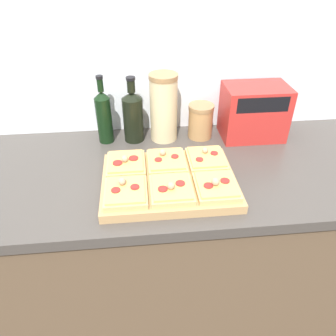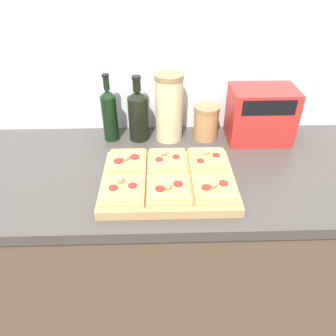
{
  "view_description": "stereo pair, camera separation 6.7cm",
  "coord_description": "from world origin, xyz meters",
  "px_view_note": "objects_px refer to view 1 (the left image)",
  "views": [
    {
      "loc": [
        -0.08,
        -0.69,
        1.62
      ],
      "look_at": [
        0.01,
        0.24,
        0.96
      ],
      "focal_mm": 35.0,
      "sensor_mm": 36.0,
      "label": 1
    },
    {
      "loc": [
        -0.01,
        -0.69,
        1.62
      ],
      "look_at": [
        0.01,
        0.24,
        0.96
      ],
      "focal_mm": 35.0,
      "sensor_mm": 36.0,
      "label": 2
    }
  ],
  "objects_px": {
    "olive_oil_bottle": "(104,116)",
    "cutting_board": "(169,181)",
    "wine_bottle": "(133,115)",
    "grain_jar_short": "(201,121)",
    "toaster_oven": "(254,112)",
    "grain_jar_tall": "(164,108)"
  },
  "relations": [
    {
      "from": "olive_oil_bottle",
      "to": "cutting_board",
      "type": "bearing_deg",
      "value": -55.17
    },
    {
      "from": "wine_bottle",
      "to": "cutting_board",
      "type": "bearing_deg",
      "value": -71.08
    },
    {
      "from": "wine_bottle",
      "to": "grain_jar_short",
      "type": "relative_size",
      "value": 1.88
    },
    {
      "from": "wine_bottle",
      "to": "toaster_oven",
      "type": "bearing_deg",
      "value": -1.79
    },
    {
      "from": "wine_bottle",
      "to": "toaster_oven",
      "type": "height_order",
      "value": "wine_bottle"
    },
    {
      "from": "grain_jar_tall",
      "to": "wine_bottle",
      "type": "bearing_deg",
      "value": 180.0
    },
    {
      "from": "wine_bottle",
      "to": "grain_jar_short",
      "type": "xyz_separation_m",
      "value": [
        0.28,
        0.0,
        -0.04
      ]
    },
    {
      "from": "olive_oil_bottle",
      "to": "grain_jar_tall",
      "type": "height_order",
      "value": "olive_oil_bottle"
    },
    {
      "from": "cutting_board",
      "to": "wine_bottle",
      "type": "relative_size",
      "value": 1.67
    },
    {
      "from": "cutting_board",
      "to": "olive_oil_bottle",
      "type": "height_order",
      "value": "olive_oil_bottle"
    },
    {
      "from": "cutting_board",
      "to": "grain_jar_short",
      "type": "relative_size",
      "value": 3.14
    },
    {
      "from": "cutting_board",
      "to": "grain_jar_tall",
      "type": "distance_m",
      "value": 0.36
    },
    {
      "from": "wine_bottle",
      "to": "grain_jar_short",
      "type": "bearing_deg",
      "value": 0.0
    },
    {
      "from": "cutting_board",
      "to": "grain_jar_short",
      "type": "height_order",
      "value": "grain_jar_short"
    },
    {
      "from": "cutting_board",
      "to": "grain_jar_tall",
      "type": "bearing_deg",
      "value": 87.82
    },
    {
      "from": "grain_jar_tall",
      "to": "grain_jar_short",
      "type": "height_order",
      "value": "grain_jar_tall"
    },
    {
      "from": "olive_oil_bottle",
      "to": "grain_jar_tall",
      "type": "xyz_separation_m",
      "value": [
        0.24,
        -0.0,
        0.02
      ]
    },
    {
      "from": "wine_bottle",
      "to": "grain_jar_tall",
      "type": "distance_m",
      "value": 0.13
    },
    {
      "from": "wine_bottle",
      "to": "toaster_oven",
      "type": "relative_size",
      "value": 0.96
    },
    {
      "from": "toaster_oven",
      "to": "wine_bottle",
      "type": "bearing_deg",
      "value": 178.21
    },
    {
      "from": "olive_oil_bottle",
      "to": "toaster_oven",
      "type": "relative_size",
      "value": 1.0
    },
    {
      "from": "cutting_board",
      "to": "olive_oil_bottle",
      "type": "distance_m",
      "value": 0.42
    }
  ]
}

